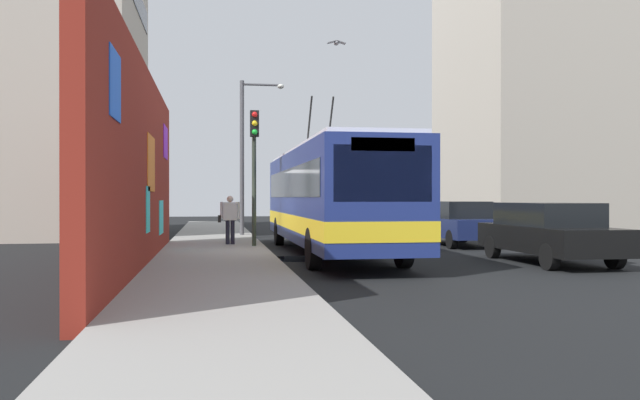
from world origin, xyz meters
The scene contains 13 objects.
ground_plane centered at (0.00, 0.00, 0.00)m, with size 80.00×80.00×0.00m, color black.
sidewalk_slab centered at (0.00, 1.60, 0.07)m, with size 48.00×3.20×0.15m, color gray.
graffiti_wall centered at (-3.30, 3.35, 2.40)m, with size 15.39×0.32×4.80m.
building_far_left centered at (11.32, 9.20, 8.46)m, with size 10.11×8.30×16.91m.
building_far_right centered at (16.69, -17.00, 8.47)m, with size 10.36×8.57×16.95m.
city_bus centered at (-0.02, -1.80, 1.78)m, with size 12.45×2.51×4.97m.
parked_car_black centered at (-3.49, -7.00, 0.84)m, with size 4.73×1.91×1.58m.
parked_car_navy centered at (2.85, -7.00, 0.83)m, with size 4.43×1.78×1.58m.
pedestrian_midblock centered at (2.69, 1.10, 1.10)m, with size 0.22×0.73×1.63m.
traffic_light centered at (1.68, 0.35, 3.09)m, with size 0.49×0.28×4.39m.
street_lamp centered at (8.14, 0.24, 3.90)m, with size 0.44×1.87×6.49m.
flying_pigeons centered at (-0.02, -2.02, 6.39)m, with size 0.32×0.56×0.14m.
curbside_puddle centered at (-1.22, -0.60, 0.00)m, with size 1.80×1.80×0.00m, color black.
Camera 1 is at (-19.14, 1.69, 1.72)m, focal length 36.20 mm.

